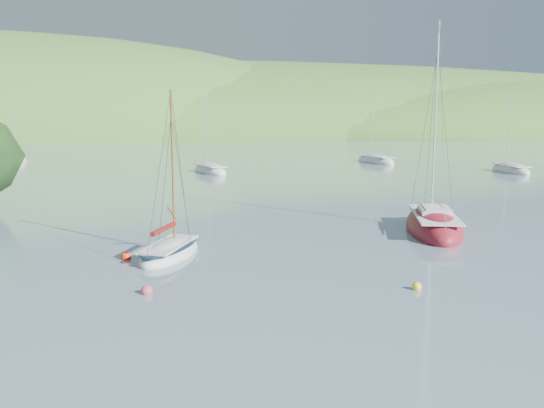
{
  "coord_description": "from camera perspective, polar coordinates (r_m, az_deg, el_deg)",
  "views": [
    {
      "loc": [
        -4.85,
        -22.03,
        7.32
      ],
      "look_at": [
        -0.35,
        8.0,
        2.56
      ],
      "focal_mm": 40.0,
      "sensor_mm": 36.0,
      "label": 1
    }
  ],
  "objects": [
    {
      "name": "distant_sloop_b",
      "position": [
        85.05,
        9.74,
        3.97
      ],
      "size": [
        4.71,
        8.4,
        11.34
      ],
      "rotation": [
        0.0,
        0.0,
        0.25
      ],
      "color": "white",
      "rests_on": "ground"
    },
    {
      "name": "distant_sloop_c",
      "position": [
        90.49,
        -22.99,
        3.67
      ],
      "size": [
        3.1,
        7.56,
        10.57
      ],
      "rotation": [
        0.0,
        0.0,
        0.07
      ],
      "color": "white",
      "rests_on": "ground"
    },
    {
      "name": "shoreline_hills",
      "position": [
        194.65,
        -10.01,
        6.62
      ],
      "size": [
        690.0,
        135.0,
        56.0
      ],
      "color": "#3C6325",
      "rests_on": "ground"
    },
    {
      "name": "ground",
      "position": [
        23.71,
        3.74,
        -9.1
      ],
      "size": [
        700.0,
        700.0,
        0.0
      ],
      "primitive_type": "plane",
      "color": "slate",
      "rests_on": "ground"
    },
    {
      "name": "distant_sloop_a",
      "position": [
        71.15,
        -5.85,
        3.1
      ],
      "size": [
        4.87,
        7.97,
        10.74
      ],
      "rotation": [
        0.0,
        0.0,
        0.32
      ],
      "color": "white",
      "rests_on": "ground"
    },
    {
      "name": "daysailer_white",
      "position": [
        31.07,
        -9.61,
        -4.46
      ],
      "size": [
        4.06,
        6.16,
        8.89
      ],
      "rotation": [
        0.0,
        0.0,
        -0.37
      ],
      "color": "white",
      "rests_on": "ground"
    },
    {
      "name": "distant_sloop_d",
      "position": [
        76.64,
        21.54,
        2.94
      ],
      "size": [
        2.62,
        7.31,
        10.41
      ],
      "rotation": [
        0.0,
        0.0,
        -0.01
      ],
      "color": "white",
      "rests_on": "ground"
    },
    {
      "name": "mooring_buoys",
      "position": [
        27.19,
        -7.58,
        -6.53
      ],
      "size": [
        12.71,
        7.45,
        0.5
      ],
      "color": "yellow",
      "rests_on": "ground"
    },
    {
      "name": "sloop_red",
      "position": [
        38.03,
        14.95,
        -2.13
      ],
      "size": [
        5.49,
        9.7,
        13.59
      ],
      "rotation": [
        0.0,
        0.0,
        -0.27
      ],
      "color": "maroon",
      "rests_on": "ground"
    }
  ]
}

